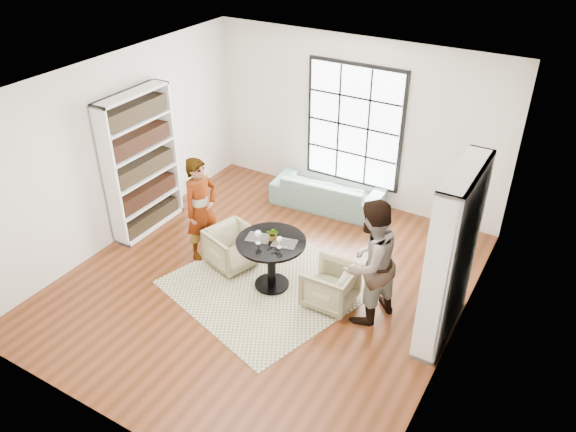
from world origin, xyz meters
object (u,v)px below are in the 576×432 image
Objects in this scene: wine_glass_right at (279,240)px; flower_centerpiece at (273,234)px; sofa at (327,192)px; wine_glass_left at (258,234)px; armchair_left at (232,248)px; person_right at (369,263)px; armchair_right at (330,285)px; pedestal_table at (271,254)px; person_left at (201,209)px.

wine_glass_right is 0.21m from flower_centerpiece.
sofa is 2.72m from wine_glass_left.
armchair_left is at bearing 75.01° from sofa.
person_right is at bearing 122.78° from sofa.
sofa is at bearing -153.22° from armchair_right.
armchair_right is at bearing -74.29° from armchair_left.
person_right reaches higher than wine_glass_right.
person_left is (-1.35, 0.14, 0.27)m from pedestal_table.
wine_glass_left is (-1.04, -0.22, 0.64)m from armchair_right.
person_right reaches higher than armchair_left.
person_right is 1.28m from wine_glass_right.
armchair_left is 3.30× the size of wine_glass_left.
armchair_right is (0.91, 0.08, -0.27)m from pedestal_table.
sofa is at bearing 101.80° from wine_glass_right.
sofa is at bearing 98.00° from pedestal_table.
wine_glass_right reaches higher than sofa.
sofa is 11.12× the size of wine_glass_right.
pedestal_table reaches higher than sofa.
person_left reaches higher than wine_glass_right.
armchair_left is at bearing -71.68° from person_right.
armchair_right is at bearing 2.95° from flower_centerpiece.
person_left is at bearing 166.86° from wine_glass_left.
wine_glass_right is at bearing -78.14° from armchair_right.
wine_glass_left is (1.22, -0.29, 0.11)m from person_left.
sofa is 2.89× the size of armchair_left.
person_left is 1.55m from wine_glass_right.
sofa is at bearing 98.47° from flower_centerpiece.
wine_glass_right is at bearing 97.63° from sofa.
wine_glass_left is 0.23m from flower_centerpiece.
person_left is 9.35× the size of wine_glass_right.
person_left is (-1.00, -2.35, 0.55)m from sofa.
pedestal_table is 0.95m from armchair_right.
person_right reaches higher than wine_glass_left.
armchair_left is 3.85× the size of wine_glass_right.
person_right reaches higher than armchair_right.
pedestal_table is 5.55× the size of wine_glass_right.
wine_glass_right is (0.19, -0.08, 0.35)m from pedestal_table.
pedestal_table is 1.50m from person_right.
pedestal_table is 0.55× the size of person_right.
wine_glass_right is (0.99, -0.23, 0.61)m from armchair_left.
person_left is at bearing 62.77° from sofa.
armchair_right is at bearing 113.47° from sofa.
sofa is at bearing 94.90° from wine_glass_left.
armchair_right is 0.38× the size of person_right.
person_right is at bearing -73.78° from armchair_left.
flower_centerpiece is at bearing -68.27° from person_right.
wine_glass_left reaches higher than wine_glass_right.
person_right is at bearing -80.53° from person_left.
wine_glass_left reaches higher than armchair_right.
person_right is (2.26, -0.06, 0.59)m from armchair_left.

